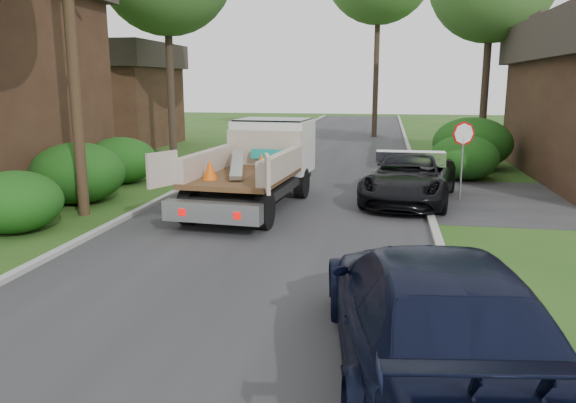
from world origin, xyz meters
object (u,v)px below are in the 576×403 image
(house_left_far, at_px, (106,93))
(black_pickup, at_px, (410,178))
(stop_sign, at_px, (463,144))
(flatbed_truck, at_px, (262,159))
(utility_pole, at_px, (70,24))
(navy_suv, at_px, (431,313))

(house_left_far, height_order, black_pickup, house_left_far)
(stop_sign, height_order, black_pickup, stop_sign)
(flatbed_truck, bearing_deg, utility_pole, -145.98)
(utility_pole, xyz_separation_m, black_pickup, (9.08, 3.42, -4.42))
(house_left_far, distance_m, black_pickup, 21.97)
(house_left_far, distance_m, navy_suv, 29.87)
(house_left_far, xyz_separation_m, navy_suv, (16.94, -24.50, -2.20))
(stop_sign, distance_m, house_left_far, 22.81)
(black_pickup, height_order, navy_suv, navy_suv)
(navy_suv, bearing_deg, stop_sign, -106.67)
(utility_pole, bearing_deg, house_left_far, 115.23)
(utility_pole, xyz_separation_m, house_left_far, (-8.02, 17.02, -2.12))
(navy_suv, bearing_deg, utility_pole, -47.96)
(utility_pole, distance_m, black_pickup, 10.66)
(house_left_far, bearing_deg, stop_sign, -34.81)
(stop_sign, height_order, flatbed_truck, flatbed_truck)
(navy_suv, bearing_deg, black_pickup, -98.81)
(stop_sign, relative_size, utility_pole, 0.25)
(utility_pole, height_order, navy_suv, utility_pole)
(utility_pole, height_order, black_pickup, utility_pole)
(flatbed_truck, distance_m, black_pickup, 4.62)
(flatbed_truck, xyz_separation_m, navy_suv, (4.35, -10.04, -0.51))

